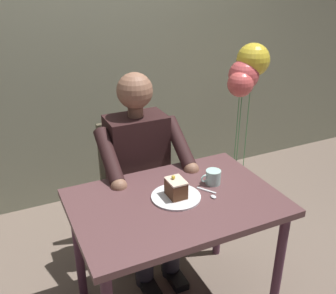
% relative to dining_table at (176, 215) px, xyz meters
% --- Properties ---
extents(cafe_rear_panel, '(6.40, 0.12, 3.00)m').
position_rel_dining_table_xyz_m(cafe_rear_panel, '(0.00, -1.48, 0.86)').
color(cafe_rear_panel, gray).
rests_on(cafe_rear_panel, ground).
extents(dining_table, '(1.05, 0.71, 0.73)m').
position_rel_dining_table_xyz_m(dining_table, '(0.00, 0.00, 0.00)').
color(dining_table, brown).
rests_on(dining_table, ground).
extents(chair, '(0.42, 0.42, 0.90)m').
position_rel_dining_table_xyz_m(chair, '(0.00, -0.64, -0.14)').
color(chair, '#504937').
rests_on(chair, ground).
extents(seated_person, '(0.53, 0.58, 1.26)m').
position_rel_dining_table_xyz_m(seated_person, '(0.00, -0.47, 0.02)').
color(seated_person, black).
rests_on(seated_person, ground).
extents(dessert_plate, '(0.25, 0.25, 0.01)m').
position_rel_dining_table_xyz_m(dessert_plate, '(-0.01, -0.02, 0.10)').
color(dessert_plate, white).
rests_on(dessert_plate, dining_table).
extents(cake_slice, '(0.08, 0.11, 0.11)m').
position_rel_dining_table_xyz_m(cake_slice, '(-0.01, -0.02, 0.15)').
color(cake_slice, '#58301C').
rests_on(cake_slice, dessert_plate).
extents(coffee_cup, '(0.12, 0.08, 0.08)m').
position_rel_dining_table_xyz_m(coffee_cup, '(-0.25, -0.06, 0.13)').
color(coffee_cup, silver).
rests_on(coffee_cup, dining_table).
extents(dessert_spoon, '(0.07, 0.14, 0.01)m').
position_rel_dining_table_xyz_m(dessert_spoon, '(-0.18, 0.03, 0.10)').
color(dessert_spoon, silver).
rests_on(dessert_spoon, dining_table).
extents(balloon_display, '(0.35, 0.27, 1.31)m').
position_rel_dining_table_xyz_m(balloon_display, '(-0.94, -0.76, 0.40)').
color(balloon_display, '#B2C1C6').
rests_on(balloon_display, ground).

